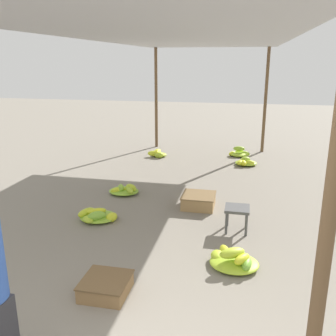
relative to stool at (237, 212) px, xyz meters
name	(u,v)px	position (x,y,z in m)	size (l,w,h in m)	color
canopy_post_front_right	(323,264)	(0.49, -3.13, 1.04)	(0.08, 0.08, 2.66)	brown
canopy_post_back_left	(156,99)	(-2.39, 5.02, 1.04)	(0.08, 0.08, 2.66)	brown
canopy_post_back_right	(265,101)	(0.49, 5.02, 1.04)	(0.08, 0.08, 2.66)	brown
canopy_tarp	(184,37)	(-0.95, 0.94, 2.39)	(3.29, 8.54, 0.04)	#B2B2B7
stool	(237,212)	(0.00, 0.00, 0.00)	(0.34, 0.34, 0.36)	#4C4C4C
banana_pile_left_0	(124,190)	(-2.04, 1.12, -0.22)	(0.55, 0.48, 0.19)	#A3C52F
banana_pile_left_1	(97,216)	(-2.09, -0.07, -0.22)	(0.64, 0.57, 0.19)	#7EB736
banana_pile_left_2	(158,153)	(-2.09, 3.90, -0.21)	(0.47, 0.46, 0.19)	#C2D229
banana_pile_right_0	(245,162)	(0.07, 3.53, -0.22)	(0.50, 0.49, 0.20)	#9BC230
banana_pile_right_1	(234,260)	(0.01, -0.97, -0.21)	(0.58, 0.62, 0.25)	#B0CB2D
banana_pile_right_2	(239,153)	(-0.09, 4.40, -0.22)	(0.57, 0.50, 0.25)	#94BF32
crate_near	(199,201)	(-0.64, 0.78, -0.18)	(0.54, 0.54, 0.22)	#9E7A4C
crate_mid	(106,286)	(-1.27, -1.80, -0.20)	(0.48, 0.48, 0.17)	olive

